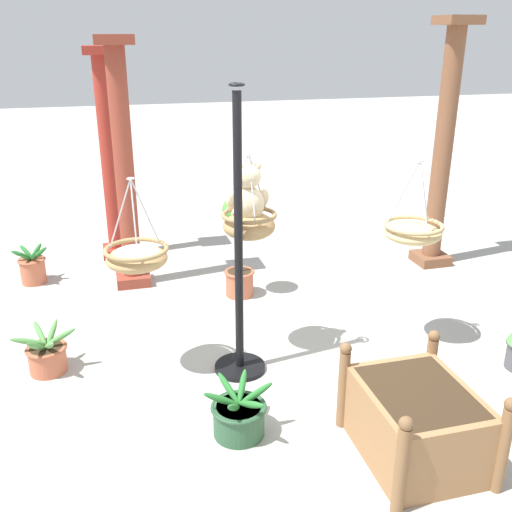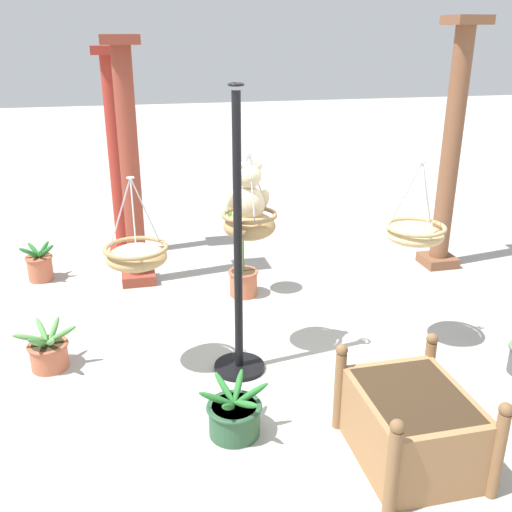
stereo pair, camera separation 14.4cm
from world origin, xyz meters
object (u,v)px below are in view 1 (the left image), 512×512
at_px(hanging_basket_left_high, 137,257).
at_px(greenhouse_pillar_left, 443,152).
at_px(hanging_basket_with_teddy, 249,224).
at_px(potted_plant_tall_leafy, 47,355).
at_px(greenhouse_pillar_right, 125,173).
at_px(wooden_planter_box, 416,421).
at_px(potted_plant_small_succulent, 239,415).
at_px(greenhouse_pillar_far_back, 109,161).
at_px(display_pole_central, 239,291).
at_px(potted_plant_flowering_red, 239,244).
at_px(teddy_bear, 248,197).
at_px(hanging_basket_right_low, 413,231).
at_px(potted_plant_fern_front, 33,267).

height_order(hanging_basket_left_high, greenhouse_pillar_left, greenhouse_pillar_left).
distance_m(hanging_basket_with_teddy, potted_plant_tall_leafy, 2.08).
height_order(greenhouse_pillar_right, wooden_planter_box, greenhouse_pillar_right).
bearing_deg(potted_plant_small_succulent, greenhouse_pillar_right, 101.00).
height_order(greenhouse_pillar_left, greenhouse_pillar_far_back, greenhouse_pillar_left).
bearing_deg(display_pole_central, greenhouse_pillar_far_back, 106.68).
xyz_separation_m(display_pole_central, potted_plant_flowering_red, (0.35, 1.49, -0.14)).
bearing_deg(greenhouse_pillar_right, wooden_planter_box, -64.17).
xyz_separation_m(hanging_basket_with_teddy, teddy_bear, (0.00, 0.02, 0.23)).
xyz_separation_m(hanging_basket_right_low, potted_plant_tall_leafy, (-3.20, 0.34, -0.96)).
bearing_deg(hanging_basket_left_high, potted_plant_fern_front, 115.80).
bearing_deg(wooden_planter_box, hanging_basket_left_high, 138.45).
bearing_deg(potted_plant_small_succulent, wooden_planter_box, -25.38).
bearing_deg(potted_plant_small_succulent, potted_plant_fern_front, 117.45).
distance_m(hanging_basket_with_teddy, potted_plant_small_succulent, 1.59).
bearing_deg(potted_plant_fern_front, greenhouse_pillar_far_back, 34.29).
bearing_deg(potted_plant_tall_leafy, teddy_bear, -3.79).
bearing_deg(potted_plant_small_succulent, teddy_bear, 72.42).
bearing_deg(potted_plant_small_succulent, potted_plant_tall_leafy, 138.73).
distance_m(teddy_bear, potted_plant_small_succulent, 1.77).
relative_size(greenhouse_pillar_right, potted_plant_small_succulent, 5.13).
distance_m(greenhouse_pillar_right, potted_plant_fern_front, 1.63).
distance_m(hanging_basket_right_low, potted_plant_fern_front, 4.34).
xyz_separation_m(hanging_basket_with_teddy, hanging_basket_left_high, (-0.95, -0.11, -0.16)).
height_order(greenhouse_pillar_right, potted_plant_flowering_red, greenhouse_pillar_right).
distance_m(teddy_bear, greenhouse_pillar_left, 3.18).
relative_size(display_pole_central, hanging_basket_left_high, 3.22).
bearing_deg(potted_plant_flowering_red, hanging_basket_left_high, -130.50).
distance_m(greenhouse_pillar_right, greenhouse_pillar_far_back, 0.99).
distance_m(greenhouse_pillar_far_back, potted_plant_fern_front, 1.60).
distance_m(display_pole_central, hanging_basket_right_low, 1.63).
bearing_deg(hanging_basket_right_low, potted_plant_tall_leafy, 173.92).
bearing_deg(potted_plant_tall_leafy, hanging_basket_with_teddy, -4.58).
bearing_deg(wooden_planter_box, potted_plant_flowering_red, 101.22).
xyz_separation_m(wooden_planter_box, potted_plant_tall_leafy, (-2.53, 1.77, -0.12)).
height_order(greenhouse_pillar_left, wooden_planter_box, greenhouse_pillar_left).
distance_m(display_pole_central, potted_plant_flowering_red, 1.54).
relative_size(hanging_basket_left_high, hanging_basket_right_low, 1.02).
distance_m(teddy_bear, greenhouse_pillar_far_back, 3.04).
bearing_deg(hanging_basket_with_teddy, potted_plant_flowering_red, 81.02).
relative_size(hanging_basket_right_low, potted_plant_flowering_red, 0.64).
distance_m(greenhouse_pillar_right, potted_plant_small_succulent, 3.25).
relative_size(hanging_basket_right_low, wooden_planter_box, 0.76).
relative_size(potted_plant_flowering_red, potted_plant_small_succulent, 2.15).
relative_size(teddy_bear, potted_plant_tall_leafy, 0.96).
height_order(hanging_basket_right_low, potted_plant_tall_leafy, hanging_basket_right_low).
height_order(display_pole_central, wooden_planter_box, display_pole_central).
relative_size(greenhouse_pillar_right, potted_plant_tall_leafy, 5.01).
xyz_separation_m(hanging_basket_right_low, greenhouse_pillar_right, (-2.37, 2.08, 0.20)).
xyz_separation_m(greenhouse_pillar_far_back, potted_plant_tall_leafy, (-0.68, -2.72, -1.10)).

